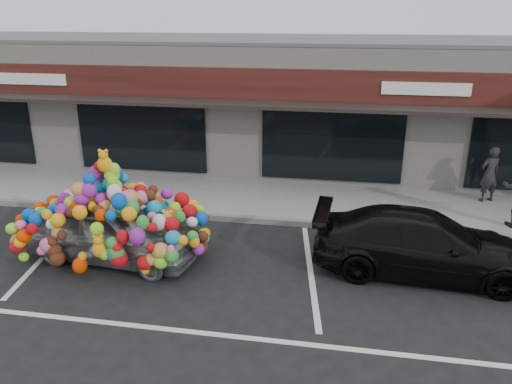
# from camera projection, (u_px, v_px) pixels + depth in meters

# --- Properties ---
(ground) EXTENTS (90.00, 90.00, 0.00)m
(ground) POSITION_uv_depth(u_px,v_px,m) (181.00, 264.00, 10.85)
(ground) COLOR black
(ground) RESTS_ON ground
(shop_building) EXTENTS (24.00, 7.20, 4.31)m
(shop_building) POSITION_uv_depth(u_px,v_px,m) (251.00, 100.00, 17.91)
(shop_building) COLOR beige
(shop_building) RESTS_ON ground
(sidewalk) EXTENTS (26.00, 3.00, 0.15)m
(sidewalk) POSITION_uv_depth(u_px,v_px,m) (224.00, 197.00, 14.52)
(sidewalk) COLOR gray
(sidewalk) RESTS_ON ground
(kerb) EXTENTS (26.00, 0.18, 0.16)m
(kerb) POSITION_uv_depth(u_px,v_px,m) (210.00, 217.00, 13.14)
(kerb) COLOR slate
(kerb) RESTS_ON ground
(parking_stripe_left) EXTENTS (0.73, 4.37, 0.01)m
(parking_stripe_left) POSITION_uv_depth(u_px,v_px,m) (51.00, 248.00, 11.55)
(parking_stripe_left) COLOR silver
(parking_stripe_left) RESTS_ON ground
(parking_stripe_mid) EXTENTS (0.73, 4.37, 0.01)m
(parking_stripe_mid) POSITION_uv_depth(u_px,v_px,m) (310.00, 271.00, 10.58)
(parking_stripe_mid) COLOR silver
(parking_stripe_mid) RESTS_ON ground
(lane_line) EXTENTS (14.00, 0.12, 0.01)m
(lane_line) POSITION_uv_depth(u_px,v_px,m) (252.00, 338.00, 8.40)
(lane_line) COLOR silver
(lane_line) RESTS_ON ground
(toy_car) EXTENTS (2.83, 4.32, 2.41)m
(toy_car) POSITION_uv_depth(u_px,v_px,m) (112.00, 224.00, 10.86)
(toy_car) COLOR silver
(toy_car) RESTS_ON ground
(black_sedan) EXTENTS (2.07, 4.61, 1.31)m
(black_sedan) POSITION_uv_depth(u_px,v_px,m) (424.00, 244.00, 10.32)
(black_sedan) COLOR black
(black_sedan) RESTS_ON ground
(pedestrian_a) EXTENTS (0.68, 0.58, 1.57)m
(pedestrian_a) POSITION_uv_depth(u_px,v_px,m) (489.00, 174.00, 13.77)
(pedestrian_a) COLOR black
(pedestrian_a) RESTS_ON sidewalk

